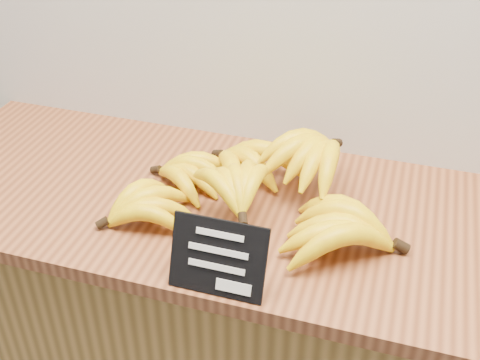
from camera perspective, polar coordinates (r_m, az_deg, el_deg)
counter_top at (r=1.21m, az=0.70°, el=-2.84°), size 1.44×0.54×0.03m
chalkboard_sign at (r=0.98m, az=-2.11°, el=-7.39°), size 0.16×0.05×0.12m
banana_pile at (r=1.16m, az=1.86°, el=-0.70°), size 0.58×0.44×0.12m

